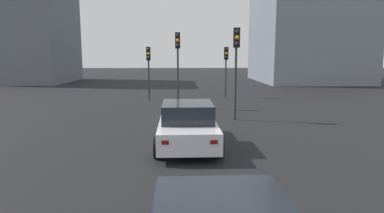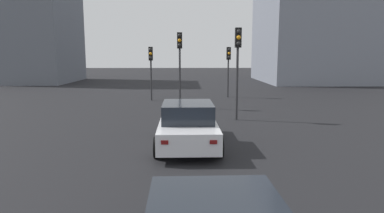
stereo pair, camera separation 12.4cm
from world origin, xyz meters
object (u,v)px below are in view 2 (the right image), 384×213
Objects in this scene: traffic_light_far_right at (180,54)px; car_white_lead at (188,125)px; traffic_light_near_left at (238,55)px; traffic_light_near_right at (229,61)px; traffic_light_far_left at (151,62)px.

car_white_lead is at bearing 4.01° from traffic_light_far_right.
traffic_light_near_left is 0.99× the size of traffic_light_far_right.
car_white_lead is at bearing -20.32° from traffic_light_near_right.
traffic_light_far_right reaches higher than traffic_light_far_left.
traffic_light_near_left reaches higher than traffic_light_near_right.
traffic_light_far_right is at bearing -146.32° from traffic_light_near_left.
traffic_light_far_right is (-3.34, -1.99, 0.50)m from traffic_light_far_left.
traffic_light_near_left is (4.53, -2.35, 2.35)m from car_white_lead.
traffic_light_near_right is at bearing 172.97° from traffic_light_near_left.
traffic_light_near_right is (13.25, -3.02, 1.88)m from car_white_lead.
traffic_light_near_right is 0.84× the size of traffic_light_far_right.
car_white_lead is 1.26× the size of traffic_light_far_left.
traffic_light_near_right is 5.66m from traffic_light_far_left.
traffic_light_near_left reaches higher than traffic_light_far_left.
traffic_light_far_right reaches higher than car_white_lead.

